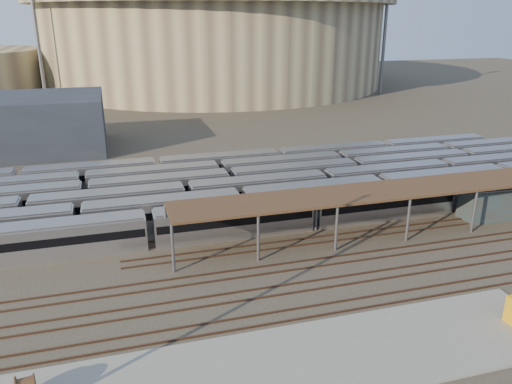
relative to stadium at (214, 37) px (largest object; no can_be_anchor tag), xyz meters
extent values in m
plane|color=#383026|center=(-25.00, -140.00, -16.47)|extent=(420.00, 420.00, 0.00)
cube|color=gray|center=(-30.00, -155.00, -16.37)|extent=(50.00, 9.00, 0.20)
cube|color=#A5A5A9|center=(-34.64, -132.00, -14.67)|extent=(112.00, 2.90, 3.60)
cube|color=#A5A5A9|center=(-23.29, -127.80, -14.67)|extent=(112.00, 2.90, 3.60)
cube|color=#A5A5A9|center=(-29.33, -123.60, -14.67)|extent=(112.00, 2.90, 3.60)
cube|color=#A5A5A9|center=(-22.75, -119.40, -14.67)|extent=(112.00, 2.90, 3.60)
cube|color=#A5A5A9|center=(-23.23, -115.20, -14.67)|extent=(112.00, 2.90, 3.60)
cube|color=#A5A5A9|center=(-31.68, -111.00, -14.67)|extent=(112.00, 2.90, 3.60)
cylinder|color=slate|center=(-33.00, -138.70, -13.97)|extent=(0.30, 0.30, 5.00)
cylinder|color=slate|center=(-33.00, -133.30, -13.97)|extent=(0.30, 0.30, 5.00)
cylinder|color=slate|center=(-24.43, -138.70, -13.97)|extent=(0.30, 0.30, 5.00)
cylinder|color=slate|center=(-24.43, -133.30, -13.97)|extent=(0.30, 0.30, 5.00)
cylinder|color=slate|center=(-15.86, -138.70, -13.97)|extent=(0.30, 0.30, 5.00)
cylinder|color=slate|center=(-15.86, -133.30, -13.97)|extent=(0.30, 0.30, 5.00)
cylinder|color=slate|center=(-7.29, -138.70, -13.97)|extent=(0.30, 0.30, 5.00)
cylinder|color=slate|center=(-7.29, -133.30, -13.97)|extent=(0.30, 0.30, 5.00)
cylinder|color=slate|center=(1.29, -138.70, -13.97)|extent=(0.30, 0.30, 5.00)
cylinder|color=slate|center=(1.29, -133.30, -13.97)|extent=(0.30, 0.30, 5.00)
cylinder|color=slate|center=(9.86, -133.30, -13.97)|extent=(0.30, 0.30, 5.00)
cube|color=#3E2719|center=(-3.00, -136.00, -11.32)|extent=(60.00, 6.00, 0.30)
cube|color=#4C3323|center=(-25.00, -141.75, -16.38)|extent=(170.00, 0.12, 0.18)
cube|color=#4C3323|center=(-25.00, -140.25, -16.38)|extent=(170.00, 0.12, 0.18)
cube|color=#4C3323|center=(-25.00, -145.75, -16.38)|extent=(170.00, 0.12, 0.18)
cube|color=#4C3323|center=(-25.00, -144.25, -16.38)|extent=(170.00, 0.12, 0.18)
cube|color=#4C3323|center=(-25.00, -149.75, -16.38)|extent=(170.00, 0.12, 0.18)
cube|color=#4C3323|center=(-25.00, -148.25, -16.38)|extent=(170.00, 0.12, 0.18)
cylinder|color=tan|center=(0.00, 0.00, -2.47)|extent=(116.00, 116.00, 28.00)
cylinder|color=slate|center=(-55.00, -30.00, 1.53)|extent=(1.00, 1.00, 36.00)
cylinder|color=slate|center=(45.00, -40.00, 1.53)|extent=(1.00, 1.00, 36.00)
cylinder|color=slate|center=(-35.00, 20.00, 1.53)|extent=(1.00, 1.00, 36.00)
camera|label=1|loc=(-37.38, -182.51, 7.17)|focal=35.00mm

